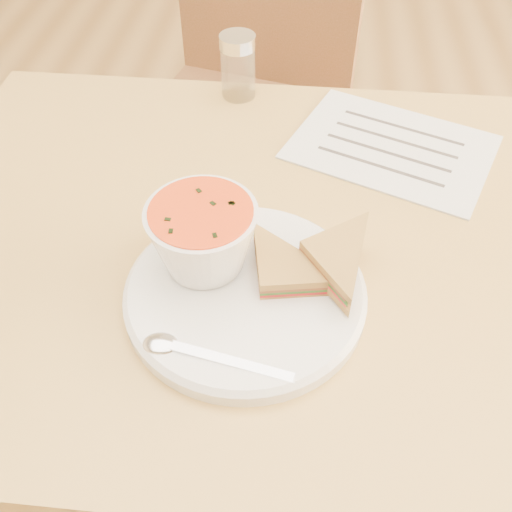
# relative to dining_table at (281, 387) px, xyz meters

# --- Properties ---
(floor) EXTENTS (5.00, 6.00, 0.01)m
(floor) POSITION_rel_dining_table_xyz_m (0.00, 0.00, -0.38)
(floor) COLOR brown
(floor) RESTS_ON ground
(dining_table) EXTENTS (1.00, 0.70, 0.75)m
(dining_table) POSITION_rel_dining_table_xyz_m (0.00, 0.00, 0.00)
(dining_table) COLOR olive
(dining_table) RESTS_ON floor
(chair_far) EXTENTS (0.53, 0.53, 0.99)m
(chair_far) POSITION_rel_dining_table_xyz_m (-0.14, 0.62, 0.12)
(chair_far) COLOR brown
(chair_far) RESTS_ON floor
(plate) EXTENTS (0.32, 0.32, 0.02)m
(plate) POSITION_rel_dining_table_xyz_m (-0.04, -0.11, 0.38)
(plate) COLOR white
(plate) RESTS_ON dining_table
(soup_bowl) EXTENTS (0.15, 0.15, 0.08)m
(soup_bowl) POSITION_rel_dining_table_xyz_m (-0.09, -0.08, 0.43)
(soup_bowl) COLOR white
(soup_bowl) RESTS_ON plate
(sandwich_half_a) EXTENTS (0.11, 0.11, 0.03)m
(sandwich_half_a) POSITION_rel_dining_table_xyz_m (-0.03, -0.13, 0.41)
(sandwich_half_a) COLOR #A7843B
(sandwich_half_a) RESTS_ON plate
(sandwich_half_b) EXTENTS (0.13, 0.13, 0.03)m
(sandwich_half_b) POSITION_rel_dining_table_xyz_m (0.01, -0.07, 0.42)
(sandwich_half_b) COLOR #A7843B
(sandwich_half_b) RESTS_ON plate
(spoon) EXTENTS (0.19, 0.07, 0.01)m
(spoon) POSITION_rel_dining_table_xyz_m (-0.07, -0.20, 0.40)
(spoon) COLOR silver
(spoon) RESTS_ON plate
(paper_menu) EXTENTS (0.33, 0.29, 0.00)m
(paper_menu) POSITION_rel_dining_table_xyz_m (0.14, 0.19, 0.38)
(paper_menu) COLOR silver
(paper_menu) RESTS_ON dining_table
(condiment_shaker) EXTENTS (0.07, 0.07, 0.10)m
(condiment_shaker) POSITION_rel_dining_table_xyz_m (-0.10, 0.31, 0.43)
(condiment_shaker) COLOR silver
(condiment_shaker) RESTS_ON dining_table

